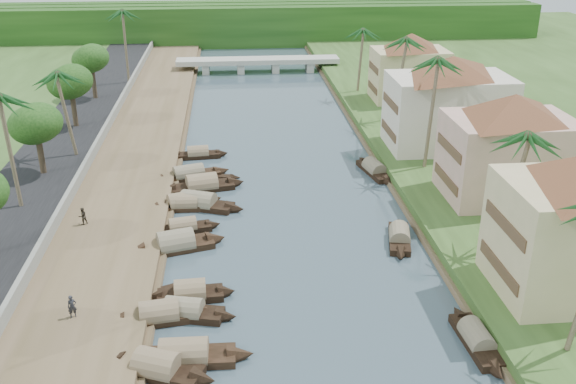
{
  "coord_description": "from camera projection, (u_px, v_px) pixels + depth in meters",
  "views": [
    {
      "loc": [
        -4.93,
        -38.72,
        25.44
      ],
      "look_at": [
        -0.01,
        14.8,
        2.0
      ],
      "focal_mm": 40.0,
      "sensor_mm": 36.0,
      "label": 1
    }
  ],
  "objects": [
    {
      "name": "palm_2",
      "position": [
        435.0,
        62.0,
        62.35
      ],
      "size": [
        3.2,
        3.2,
        12.76
      ],
      "color": "#72634C",
      "rests_on": "ground"
    },
    {
      "name": "tree_3",
      "position": [
        36.0,
        124.0,
        62.64
      ],
      "size": [
        4.65,
        4.65,
        7.06
      ],
      "color": "#4D3F2C",
      "rests_on": "ground"
    },
    {
      "name": "right_bank",
      "position": [
        468.0,
        178.0,
        65.53
      ],
      "size": [
        16.0,
        180.0,
        1.2
      ],
      "primitive_type": "cube",
      "color": "#2B431B",
      "rests_on": "ground"
    },
    {
      "name": "tree_5",
      "position": [
        91.0,
        59.0,
        88.61
      ],
      "size": [
        4.46,
        4.46,
        7.4
      ],
      "color": "#4D3F2C",
      "rests_on": "ground"
    },
    {
      "name": "sampan_13",
      "position": [
        198.0,
        154.0,
        72.43
      ],
      "size": [
        7.02,
        2.01,
        1.94
      ],
      "rotation": [
        0.0,
        0.0,
        0.08
      ],
      "color": "black",
      "rests_on": "ground"
    },
    {
      "name": "building_distant",
      "position": [
        409.0,
        66.0,
        89.06
      ],
      "size": [
        12.62,
        12.62,
        9.2
      ],
      "color": "beige",
      "rests_on": "right_bank"
    },
    {
      "name": "palm_5",
      "position": [
        1.0,
        99.0,
        53.42
      ],
      "size": [
        3.2,
        3.2,
        11.59
      ],
      "color": "#72634C",
      "rests_on": "ground"
    },
    {
      "name": "sampan_11",
      "position": [
        202.0,
        186.0,
        63.98
      ],
      "size": [
        9.06,
        3.82,
        2.5
      ],
      "rotation": [
        0.0,
        0.0,
        0.22
      ],
      "color": "black",
      "rests_on": "ground"
    },
    {
      "name": "canoe_2",
      "position": [
        213.0,
        177.0,
        67.09
      ],
      "size": [
        5.85,
        1.98,
        0.84
      ],
      "rotation": [
        0.0,
        0.0,
        -0.2
      ],
      "color": "black",
      "rests_on": "ground"
    },
    {
      "name": "sampan_12",
      "position": [
        189.0,
        175.0,
        66.67
      ],
      "size": [
        9.12,
        4.28,
        2.16
      ],
      "rotation": [
        0.0,
        0.0,
        0.31
      ],
      "color": "black",
      "rests_on": "ground"
    },
    {
      "name": "palm_3",
      "position": [
        400.0,
        41.0,
        78.36
      ],
      "size": [
        3.2,
        3.2,
        11.65
      ],
      "color": "#72634C",
      "rests_on": "ground"
    },
    {
      "name": "bridge",
      "position": [
        258.0,
        62.0,
        110.95
      ],
      "size": [
        28.0,
        4.0,
        2.4
      ],
      "color": "#A6A69B",
      "rests_on": "ground"
    },
    {
      "name": "person_far",
      "position": [
        83.0,
        216.0,
        54.96
      ],
      "size": [
        0.95,
        0.92,
        1.54
      ],
      "primitive_type": "imported",
      "rotation": [
        0.0,
        0.0,
        3.79
      ],
      "color": "#2B261E",
      "rests_on": "left_bank"
    },
    {
      "name": "tree_4",
      "position": [
        70.0,
        82.0,
        76.73
      ],
      "size": [
        4.77,
        4.77,
        7.46
      ],
      "color": "#4D3F2C",
      "rests_on": "ground"
    },
    {
      "name": "road",
      "position": [
        31.0,
        192.0,
        61.84
      ],
      "size": [
        8.0,
        180.0,
        1.4
      ],
      "primitive_type": "cube",
      "color": "black",
      "rests_on": "ground"
    },
    {
      "name": "sampan_9",
      "position": [
        198.0,
        203.0,
        60.15
      ],
      "size": [
        9.33,
        5.03,
        2.33
      ],
      "rotation": [
        0.0,
        0.0,
        -0.37
      ],
      "color": "black",
      "rests_on": "ground"
    },
    {
      "name": "person_near",
      "position": [
        72.0,
        307.0,
        42.26
      ],
      "size": [
        0.69,
        0.58,
        1.62
      ],
      "primitive_type": "imported",
      "rotation": [
        0.0,
        0.0,
        0.4
      ],
      "color": "#24242B",
      "rests_on": "left_bank"
    },
    {
      "name": "ground",
      "position": [
        307.0,
        300.0,
        45.92
      ],
      "size": [
        220.0,
        220.0,
        0.0
      ],
      "primitive_type": "plane",
      "color": "#394A55",
      "rests_on": "ground"
    },
    {
      "name": "retaining_wall",
      "position": [
        75.0,
        184.0,
        61.94
      ],
      "size": [
        0.4,
        180.0,
        1.1
      ],
      "primitive_type": "cube",
      "color": "slate",
      "rests_on": "left_bank"
    },
    {
      "name": "palm_8",
      "position": [
        122.0,
        13.0,
        94.92
      ],
      "size": [
        3.2,
        3.2,
        12.28
      ],
      "color": "#72634C",
      "rests_on": "ground"
    },
    {
      "name": "sampan_14",
      "position": [
        476.0,
        340.0,
        40.95
      ],
      "size": [
        1.87,
        7.87,
        1.93
      ],
      "rotation": [
        0.0,
        0.0,
        1.62
      ],
      "color": "black",
      "rests_on": "ground"
    },
    {
      "name": "sampan_3",
      "position": [
        184.0,
        312.0,
        43.83
      ],
      "size": [
        7.68,
        3.27,
        2.05
      ],
      "rotation": [
        0.0,
        0.0,
        -0.24
      ],
      "color": "black",
      "rests_on": "ground"
    },
    {
      "name": "canoe_1",
      "position": [
        169.0,
        289.0,
        47.02
      ],
      "size": [
        4.51,
        2.63,
        0.75
      ],
      "rotation": [
        0.0,
        0.0,
        0.43
      ],
      "color": "black",
      "rests_on": "ground"
    },
    {
      "name": "building_far",
      "position": [
        449.0,
        102.0,
        70.52
      ],
      "size": [
        15.59,
        15.59,
        10.2
      ],
      "color": "beige",
      "rests_on": "right_bank"
    },
    {
      "name": "palm_7",
      "position": [
        361.0,
        31.0,
        91.72
      ],
      "size": [
        3.2,
        3.2,
        10.45
      ],
      "color": "#72634C",
      "rests_on": "ground"
    },
    {
      "name": "tree_6",
      "position": [
        492.0,
        102.0,
        71.05
      ],
      "size": [
        3.98,
        3.98,
        6.76
      ],
      "color": "#4D3F2C",
      "rests_on": "ground"
    },
    {
      "name": "palm_6",
      "position": [
        63.0,
        75.0,
        65.94
      ],
      "size": [
        3.2,
        3.2,
        10.47
      ],
      "color": "#72634C",
      "rests_on": "ground"
    },
    {
      "name": "sampan_16",
      "position": [
        374.0,
        170.0,
        68.0
      ],
      "size": [
        3.29,
        8.53,
        2.07
      ],
      "rotation": [
        0.0,
        0.0,
        1.78
      ],
      "color": "black",
      "rests_on": "ground"
    },
    {
      "name": "sampan_8",
      "position": [
        187.0,
        205.0,
        59.82
      ],
      "size": [
        6.42,
        1.87,
        2.01
      ],
      "rotation": [
        0.0,
        0.0,
        -0.03
      ],
      "color": "black",
      "rests_on": "ground"
    },
    {
      "name": "palm_1",
      "position": [
        518.0,
        138.0,
        47.11
      ],
      "size": [
        3.2,
        3.2,
        10.81
      ],
      "color": "#72634C",
      "rests_on": "ground"
    },
    {
      "name": "sampan_7",
      "position": [
        183.0,
        228.0,
        55.5
      ],
      "size": [
        6.93,
        2.71,
        1.86
      ],
      "rotation": [
        0.0,
        0.0,
        0.2
      ],
      "color": "black",
      "rests_on": "ground"
    },
    {
      "name": "sampan_2",
      "position": [
        184.0,
        356.0,
        39.44
      ],
      "size": [
        8.86,
        2.15,
        2.31
      ],
      "rotation": [
        0.0,
        0.0,
        -0.02
      ],
      "color": "black",
      "rests_on": "ground"
    },
    {
      "name": "treeline",
      "position": [
        251.0,
        23.0,
        135.6
      ],
      "size": [
        120.0,
        14.0,
        8.0
      ],
      "color": "#153A0F",
      "rests_on": "ground"
    },
    {
      "name": "sampan_4",
      "position": [
        159.0,
        315.0,
        43.4
      ],
      "size": [
        7.86,
        2.7,
        2.2
      ],
      "rotation": [
        0.0,
        0.0,
        0.14
      ],
      "color": "black",
      "rests_on": "ground"
    },
    {
      "name": "sampan_10",
      "position": [
        183.0,
        204.0,
        60.11
      ],
      "size": [
        7.95,
        3.96,
        2.17
      ],
      "rotation": [
        0.0,
        0.0,
        0.31
      ],
      "color": "black",
      "rests_on": "ground"
    },
    {
      "name": "sampan_1",
      "position": [
        158.0,
        368.0,
        38.37
      ],
      "size": [
        7.83,
        4.58,
        2.29
      ],
      "rotation": [
        0.0,
        0.0,
        -0.39
      ],
      "color": "black",
      "rests_on": "ground"
    },
    {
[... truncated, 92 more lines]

